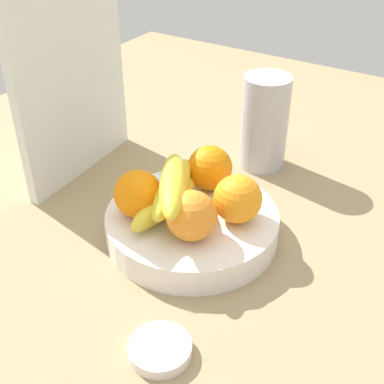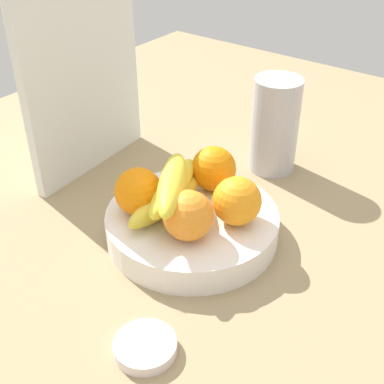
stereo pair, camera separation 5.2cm
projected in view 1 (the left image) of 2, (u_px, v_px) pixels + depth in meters
ground_plane at (171, 252)px, 82.71cm from camera, size 180.00×140.00×3.00cm
fruit_bowl at (192, 225)px, 82.51cm from camera, size 27.44×27.44×4.57cm
orange_front_left at (238, 199)px, 77.90cm from camera, size 7.50×7.50×7.50cm
orange_front_right at (210, 168)px, 85.44cm from camera, size 7.50×7.50×7.50cm
orange_center at (138, 194)px, 79.03cm from camera, size 7.50×7.50×7.50cm
orange_back_left at (191, 216)px, 74.39cm from camera, size 7.50×7.50×7.50cm
banana_bunch at (170, 191)px, 78.81cm from camera, size 18.84×12.41×8.40cm
cutting_board at (72, 81)px, 91.41cm from camera, size 28.06×3.81×36.00cm
thermos_tumbler at (264, 123)px, 97.65cm from camera, size 8.94×8.94×18.23cm
jar_lid at (160, 349)px, 63.89cm from camera, size 7.98×7.98×1.61cm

